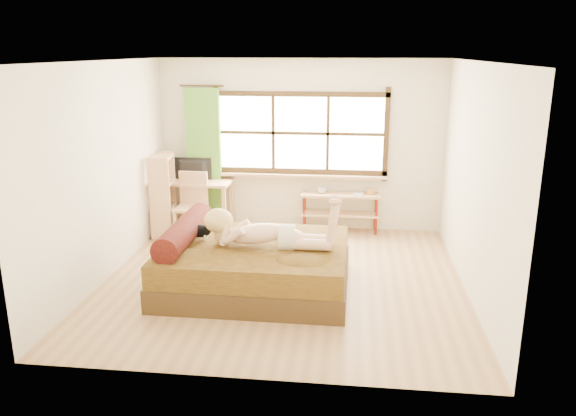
# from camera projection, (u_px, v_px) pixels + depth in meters

# --- Properties ---
(floor) EXTENTS (4.50, 4.50, 0.00)m
(floor) POSITION_uv_depth(u_px,v_px,m) (283.00, 280.00, 7.15)
(floor) COLOR #9E754C
(floor) RESTS_ON ground
(ceiling) EXTENTS (4.50, 4.50, 0.00)m
(ceiling) POSITION_uv_depth(u_px,v_px,m) (283.00, 61.00, 6.41)
(ceiling) COLOR white
(ceiling) RESTS_ON wall_back
(wall_back) EXTENTS (4.50, 0.00, 4.50)m
(wall_back) POSITION_uv_depth(u_px,v_px,m) (300.00, 146.00, 8.93)
(wall_back) COLOR silver
(wall_back) RESTS_ON floor
(wall_front) EXTENTS (4.50, 0.00, 4.50)m
(wall_front) POSITION_uv_depth(u_px,v_px,m) (249.00, 235.00, 4.63)
(wall_front) COLOR silver
(wall_front) RESTS_ON floor
(wall_left) EXTENTS (0.00, 4.50, 4.50)m
(wall_left) POSITION_uv_depth(u_px,v_px,m) (105.00, 172.00, 7.03)
(wall_left) COLOR silver
(wall_left) RESTS_ON floor
(wall_right) EXTENTS (0.00, 4.50, 4.50)m
(wall_right) POSITION_uv_depth(u_px,v_px,m) (475.00, 181.00, 6.53)
(wall_right) COLOR silver
(wall_right) RESTS_ON floor
(window) EXTENTS (2.80, 0.16, 1.46)m
(window) POSITION_uv_depth(u_px,v_px,m) (300.00, 136.00, 8.86)
(window) COLOR #FFEDBF
(window) RESTS_ON wall_back
(curtain) EXTENTS (0.55, 0.10, 2.20)m
(curtain) POSITION_uv_depth(u_px,v_px,m) (204.00, 157.00, 9.04)
(curtain) COLOR #438424
(curtain) RESTS_ON wall_back
(bed) EXTENTS (2.25, 1.81, 0.85)m
(bed) POSITION_uv_depth(u_px,v_px,m) (251.00, 264.00, 6.84)
(bed) COLOR black
(bed) RESTS_ON floor
(woman) EXTENTS (1.57, 0.46, 0.67)m
(woman) POSITION_uv_depth(u_px,v_px,m) (267.00, 220.00, 6.61)
(woman) COLOR beige
(woman) RESTS_ON bed
(kitten) EXTENTS (0.34, 0.14, 0.27)m
(kitten) POSITION_uv_depth(u_px,v_px,m) (199.00, 229.00, 6.91)
(kitten) COLOR black
(kitten) RESTS_ON bed
(desk) EXTENTS (1.30, 0.62, 0.80)m
(desk) POSITION_uv_depth(u_px,v_px,m) (192.00, 187.00, 9.01)
(desk) COLOR tan
(desk) RESTS_ON floor
(monitor) EXTENTS (0.61, 0.10, 0.35)m
(monitor) POSITION_uv_depth(u_px,v_px,m) (192.00, 169.00, 8.98)
(monitor) COLOR black
(monitor) RESTS_ON desk
(chair) EXTENTS (0.46, 0.46, 1.01)m
(chair) POSITION_uv_depth(u_px,v_px,m) (192.00, 201.00, 8.70)
(chair) COLOR tan
(chair) RESTS_ON floor
(pipe_shelf) EXTENTS (1.25, 0.34, 0.71)m
(pipe_shelf) POSITION_uv_depth(u_px,v_px,m) (341.00, 204.00, 8.93)
(pipe_shelf) COLOR tan
(pipe_shelf) RESTS_ON floor
(cup) EXTENTS (0.13, 0.13, 0.10)m
(cup) POSITION_uv_depth(u_px,v_px,m) (322.00, 190.00, 8.90)
(cup) COLOR gray
(cup) RESTS_ON pipe_shelf
(book) EXTENTS (0.15, 0.21, 0.02)m
(book) POSITION_uv_depth(u_px,v_px,m) (353.00, 194.00, 8.86)
(book) COLOR gray
(book) RESTS_ON pipe_shelf
(bookshelf) EXTENTS (0.39, 0.59, 1.28)m
(bookshelf) POSITION_uv_depth(u_px,v_px,m) (163.00, 195.00, 8.71)
(bookshelf) COLOR tan
(bookshelf) RESTS_ON floor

